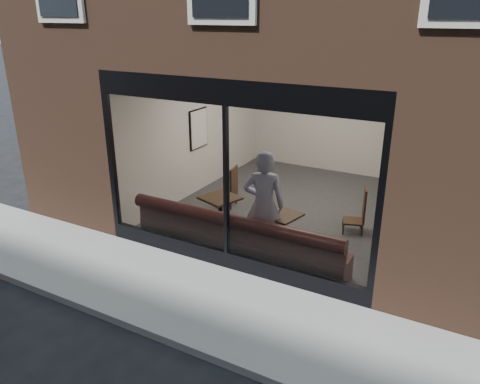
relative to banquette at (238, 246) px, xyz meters
The scene contains 21 objects.
ground 2.46m from the banquette, 90.00° to the right, with size 120.00×120.00×0.00m, color black.
sidewalk_near 1.47m from the banquette, 90.00° to the right, with size 40.00×2.00×0.01m, color gray.
kerb_near 2.51m from the banquette, 90.00° to the right, with size 40.00×0.10×0.12m, color gray.
host_building_pier_left 6.84m from the banquette, 124.05° to the left, with size 2.50×12.00×3.20m, color brown.
host_building_backfill 8.66m from the banquette, 90.00° to the left, with size 5.00×6.00×3.20m, color brown.
cafe_floor 2.56m from the banquette, 90.00° to the left, with size 6.00×6.00×0.00m, color #2D2D30.
cafe_ceiling 3.91m from the banquette, 90.00° to the left, with size 6.00×6.00×0.00m, color white.
cafe_wall_back 5.71m from the banquette, 90.00° to the left, with size 5.00×5.00×0.00m, color silver.
cafe_wall_left 3.82m from the banquette, 134.32° to the left, with size 6.00×6.00×0.00m, color silver.
cafe_wall_right 3.82m from the banquette, 45.68° to the left, with size 6.00×6.00×0.00m, color silver.
storefront_kick 0.41m from the banquette, 90.00° to the right, with size 5.00×0.10×0.30m, color black.
storefront_header 2.80m from the banquette, 90.00° to the right, with size 5.00×0.10×0.40m, color black.
storefront_mullion 1.38m from the banquette, 90.00° to the right, with size 0.06×0.10×2.50m, color black.
storefront_glass 1.39m from the banquette, 90.00° to the right, with size 4.80×4.80×0.00m, color white.
banquette is the anchor object (origin of this frame).
person 0.88m from the banquette, 36.37° to the left, with size 0.72×0.47×1.97m, color #ADB5E0.
cafe_table_left 1.19m from the banquette, 138.15° to the left, with size 0.66×0.66×0.04m, color black.
cafe_table_right 0.95m from the banquette, 43.44° to the left, with size 0.60×0.60×0.04m, color black.
cafe_chair_left 2.37m from the banquette, 125.73° to the left, with size 0.42×0.42×0.04m, color black.
cafe_chair_right 2.50m from the banquette, 53.20° to the left, with size 0.38×0.38×0.04m, color black.
wall_poster 3.75m from the banquette, 134.29° to the left, with size 0.02×0.66×0.88m, color white.
Camera 1 is at (3.61, -4.05, 4.11)m, focal length 35.00 mm.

